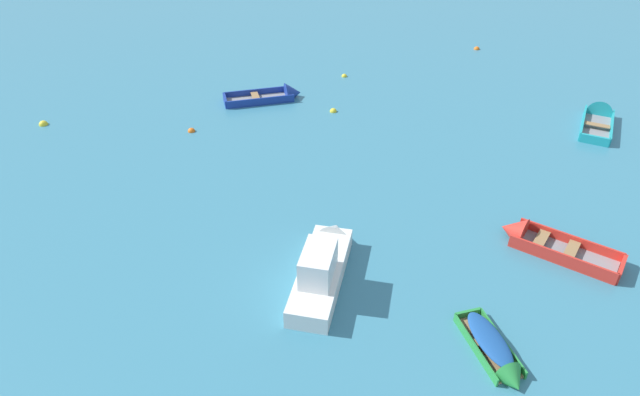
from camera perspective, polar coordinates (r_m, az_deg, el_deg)
name	(u,v)px	position (r m, az deg, el deg)	size (l,w,h in m)	color
motor_launch_white_midfield_left	(323,264)	(18.78, 0.30, -6.96)	(3.31, 5.16, 1.98)	white
rowboat_red_foreground_center	(536,240)	(21.88, 21.72, -4.11)	(3.82, 4.00, 1.21)	gray
rowboat_turquoise_back_row_right	(598,117)	(32.67, 27.12, 7.60)	(3.67, 4.11, 1.30)	gray
rowboat_green_far_right	(497,355)	(17.33, 18.08, -15.39)	(1.11, 3.03, 0.87)	#99754C
rowboat_deep_blue_far_back	(279,95)	(31.72, -4.33, 10.67)	(4.43, 1.50, 1.23)	gray
mooring_buoy_central	(44,125)	(32.20, -26.97, 6.85)	(0.46, 0.46, 0.46)	yellow
mooring_buoy_between_boats_left	(344,77)	(34.76, 2.56, 12.59)	(0.34, 0.34, 0.34)	yellow
mooring_buoy_trailing	(477,49)	(40.86, 16.09, 14.74)	(0.40, 0.40, 0.40)	orange
mooring_buoy_near_foreground	(192,131)	(28.85, -13.30, 6.81)	(0.37, 0.37, 0.37)	orange
mooring_buoy_between_boats_right	(333,112)	(30.17, 1.40, 9.04)	(0.38, 0.38, 0.38)	yellow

